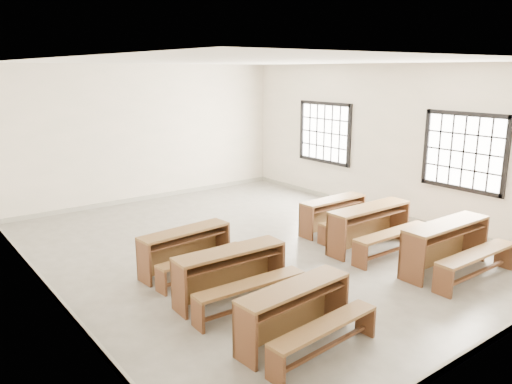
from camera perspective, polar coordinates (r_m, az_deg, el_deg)
room at (r=8.53m, az=0.48°, el=7.56°), size 8.50×8.50×3.20m
desk_set_0 at (r=5.87m, az=4.72°, el=-13.33°), size 1.57×0.90×0.68m
desk_set_1 at (r=6.83m, az=-2.73°, el=-9.06°), size 1.62×0.89×0.72m
desk_set_2 at (r=7.83m, az=-7.90°, el=-6.32°), size 1.56×0.90×0.67m
desk_set_3 at (r=8.32m, az=21.14°, el=-5.51°), size 1.73×0.91×0.78m
desk_set_4 at (r=8.93m, az=13.08°, el=-3.65°), size 1.71×0.89×0.77m
desk_set_5 at (r=9.75m, az=8.98°, el=-2.36°), size 1.48×0.78×0.66m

